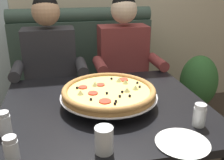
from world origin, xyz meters
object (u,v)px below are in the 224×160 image
Objects in this scene: booth_bench at (87,91)px; diner_left at (51,71)px; shaker_oregano at (11,150)px; dining_table at (105,119)px; potted_plant at (198,86)px; diner_right at (126,66)px; plate_near_left at (183,141)px; shaker_parmesan at (199,117)px; drinking_glass at (104,141)px; pizza at (109,92)px; shaker_pepper_flakes at (4,125)px.

diner_left is at bearing -138.43° from booth_bench.
shaker_oregano is at bearing -96.91° from diner_left.
dining_table is 1.42m from potted_plant.
diner_right is 1.12m from plate_near_left.
booth_bench is at bearing 107.14° from shaker_parmesan.
diner_right is at bearing 70.95° from drinking_glass.
booth_bench is 2.54× the size of pizza.
dining_table reaches higher than potted_plant.
shaker_oregano is at bearing -138.42° from dining_table.
diner_left is 0.91m from shaker_pepper_flakes.
booth_bench is 5.82× the size of plate_near_left.
shaker_pepper_flakes is 1.94m from potted_plant.
dining_table is 0.59m from shaker_oregano.
diner_right is at bearing 67.98° from pizza.
diner_left is at bearing 101.22° from drinking_glass.
potted_plant is (1.52, 1.26, -0.38)m from shaker_oregano.
pizza is at bearing 76.18° from drinking_glass.
plate_near_left is (0.68, -0.04, -0.03)m from shaker_oregano.
diner_right is at bearing 48.35° from shaker_pepper_flakes.
drinking_glass reaches higher than shaker_pepper_flakes.
dining_table is (0.00, -0.96, 0.24)m from booth_bench.
booth_bench is 0.99m from dining_table.
shaker_pepper_flakes is at bearing 106.05° from shaker_oregano.
diner_right is 1.82× the size of potted_plant.
diner_right is 1.30m from shaker_oregano.
shaker_pepper_flakes is at bearing -101.92° from diner_left.
shaker_oregano is at bearing -107.76° from booth_bench.
dining_table is 0.51m from shaker_parmesan.
pizza reaches higher than plate_near_left.
booth_bench is 1.20× the size of dining_table.
potted_plant is at bearing 34.01° from shaker_pepper_flakes.
shaker_parmesan is (0.09, -1.00, 0.06)m from diner_right.
diner_left reaches higher than shaker_parmesan.
plate_near_left is (0.55, -1.12, 0.02)m from diner_left.
shaker_pepper_flakes is (-0.88, 0.11, -0.00)m from shaker_parmesan.
drinking_glass reaches higher than shaker_oregano.
dining_table is at bearing 21.13° from shaker_pepper_flakes.
diner_right reaches higher than dining_table.
diner_left is 11.53× the size of shaker_parmesan.
plate_near_left is (-0.14, -0.12, -0.04)m from shaker_parmesan.
plate_near_left is (0.23, -0.42, -0.07)m from pizza.
diner_right is 1.00m from shaker_parmesan.
shaker_oregano is 2.01m from potted_plant.
plate_near_left is 0.33m from drinking_glass.
dining_table is 0.50m from plate_near_left.
diner_left is 1.21m from shaker_parmesan.
drinking_glass is at bearing -4.07° from shaker_oregano.
diner_left is at bearing -172.65° from potted_plant.
booth_bench is at bearing 67.07° from shaker_pepper_flakes.
potted_plant is at bearing 7.35° from diner_left.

